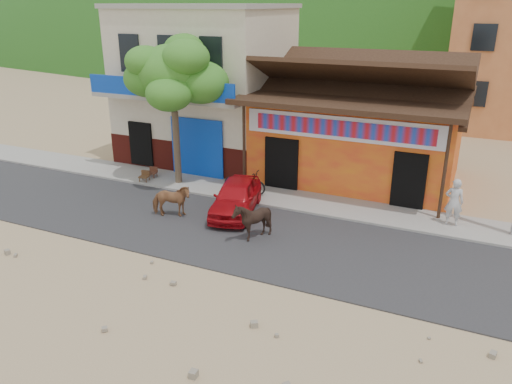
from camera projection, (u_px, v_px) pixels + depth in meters
ground at (205, 269)px, 14.45m from camera, size 120.00×120.00×0.00m
road at (242, 234)px, 16.57m from camera, size 60.00×5.00×0.04m
sidewalk at (281, 198)px, 19.53m from camera, size 60.00×2.00×0.12m
dance_club at (359, 137)px, 21.54m from camera, size 8.00×6.00×3.60m
cafe_building at (207, 86)px, 23.84m from camera, size 7.00×6.00×7.00m
tree at (175, 112)px, 20.06m from camera, size 3.00×3.00×6.00m
cow_tan at (171, 201)px, 17.72m from camera, size 1.56×1.14×1.20m
cow_dark at (252, 220)px, 15.98m from camera, size 1.46×1.38×1.31m
red_car at (236, 197)px, 18.04m from camera, size 2.25×3.82×1.22m
scooter at (245, 182)px, 19.76m from camera, size 1.80×0.66×0.94m
pedestrian at (454, 202)px, 16.79m from camera, size 0.62×0.42×1.66m
cafe_chair_left at (152, 168)px, 21.58m from camera, size 0.42×0.42×0.80m
cafe_chair_right at (144, 172)px, 21.09m from camera, size 0.44×0.44×0.81m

